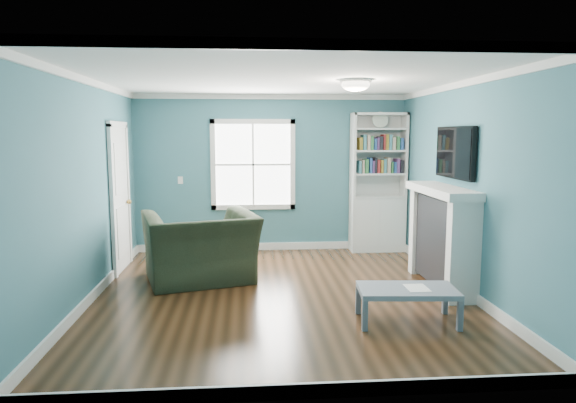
{
  "coord_description": "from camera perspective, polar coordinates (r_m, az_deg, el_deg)",
  "views": [
    {
      "loc": [
        -0.41,
        -6.06,
        1.96
      ],
      "look_at": [
        0.11,
        0.4,
        1.1
      ],
      "focal_mm": 32.0,
      "sensor_mm": 36.0,
      "label": 1
    }
  ],
  "objects": [
    {
      "name": "light_switch",
      "position": [
        8.65,
        -11.87,
        2.34
      ],
      "size": [
        0.08,
        0.01,
        0.12
      ],
      "primitive_type": "cube",
      "color": "white",
      "rests_on": "room_walls"
    },
    {
      "name": "trim",
      "position": [
        6.11,
        -0.77,
        0.75
      ],
      "size": [
        4.5,
        5.0,
        2.6
      ],
      "color": "white",
      "rests_on": "ground"
    },
    {
      "name": "paper_sheet",
      "position": [
        5.57,
        14.13,
        -9.29
      ],
      "size": [
        0.22,
        0.28,
        0.0
      ],
      "primitive_type": "cube",
      "rotation": [
        0.0,
        0.0,
        -0.0
      ],
      "color": "white",
      "rests_on": "coffee_table"
    },
    {
      "name": "recliner",
      "position": [
        6.93,
        -9.75,
        -3.76
      ],
      "size": [
        1.6,
        1.27,
        1.23
      ],
      "primitive_type": "imported",
      "rotation": [
        0.0,
        0.0,
        -2.86
      ],
      "color": "black",
      "rests_on": "ground"
    },
    {
      "name": "tv",
      "position": [
        6.78,
        18.07,
        5.19
      ],
      "size": [
        0.06,
        1.1,
        0.65
      ],
      "primitive_type": "cube",
      "color": "black",
      "rests_on": "fireplace"
    },
    {
      "name": "fireplace",
      "position": [
        6.86,
        16.77,
        -3.9
      ],
      "size": [
        0.44,
        1.58,
        1.3
      ],
      "color": "black",
      "rests_on": "ground"
    },
    {
      "name": "coffee_table",
      "position": [
        5.57,
        13.12,
        -9.8
      ],
      "size": [
        1.05,
        0.63,
        0.37
      ],
      "rotation": [
        0.0,
        0.0,
        -0.08
      ],
      "color": "#4F555F",
      "rests_on": "ground"
    },
    {
      "name": "window",
      "position": [
        8.56,
        -3.9,
        4.11
      ],
      "size": [
        1.4,
        0.06,
        1.5
      ],
      "color": "white",
      "rests_on": "room_walls"
    },
    {
      "name": "door",
      "position": [
        7.73,
        -18.17,
        0.58
      ],
      "size": [
        0.12,
        0.98,
        2.17
      ],
      "color": "silver",
      "rests_on": "ground"
    },
    {
      "name": "floor",
      "position": [
        6.38,
        -0.75,
        -10.34
      ],
      "size": [
        5.0,
        5.0,
        0.0
      ],
      "primitive_type": "plane",
      "color": "black",
      "rests_on": "ground"
    },
    {
      "name": "ceiling_fixture",
      "position": [
        6.32,
        7.52,
        12.83
      ],
      "size": [
        0.38,
        0.38,
        0.15
      ],
      "color": "white",
      "rests_on": "room_walls"
    },
    {
      "name": "bookshelf",
      "position": [
        8.7,
        9.92,
        0.59
      ],
      "size": [
        0.9,
        0.35,
        2.31
      ],
      "color": "silver",
      "rests_on": "ground"
    },
    {
      "name": "room_walls",
      "position": [
        6.08,
        -0.77,
        3.98
      ],
      "size": [
        5.0,
        5.0,
        5.0
      ],
      "color": "#366D79",
      "rests_on": "ground"
    }
  ]
}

